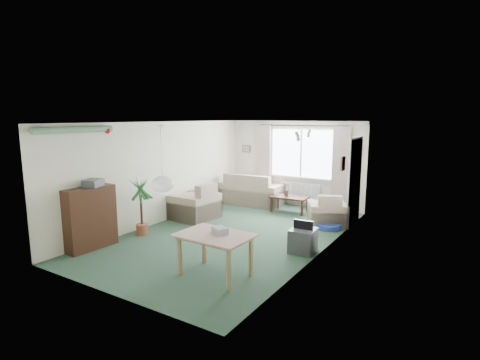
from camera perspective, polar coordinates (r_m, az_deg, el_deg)
The scene contains 25 objects.
ground at distance 8.18m, azimuth -1.12°, elevation -8.27°, with size 6.50×6.50×0.00m, color #2B4937.
window at distance 10.61m, azimuth 9.35°, elevation 4.03°, with size 1.80×0.03×1.30m, color white.
curtain_rod at distance 10.49m, azimuth 9.30°, elevation 8.18°, with size 2.60×0.03×0.03m, color black.
curtain_left at distance 11.04m, azimuth 3.60°, elevation 3.15°, with size 0.45×0.08×2.00m, color beige.
curtain_right at distance 10.16m, azimuth 15.10°, elevation 2.27°, with size 0.45×0.08×2.00m, color beige.
radiator at distance 10.73m, azimuth 9.11°, elevation -1.84°, with size 1.20×0.10×0.55m, color white.
doorway at distance 9.14m, azimuth 17.12°, elevation -0.34°, with size 0.03×0.95×2.00m, color black.
pendant_lamp at distance 5.94m, azimuth -11.71°, elevation -0.61°, with size 0.36×0.36×0.36m, color white.
tinsel_garland at distance 7.48m, azimuth -23.87°, elevation 7.02°, with size 1.60×1.60×0.12m, color #196626.
bauble_cluster_a at distance 7.99m, azimuth 10.32°, elevation 7.37°, with size 0.20×0.20×0.20m, color silver.
bauble_cluster_b at distance 6.77m, azimuth 8.90°, elevation 7.02°, with size 0.20×0.20×0.20m, color silver.
wall_picture_back at distance 11.41m, azimuth 0.97°, elevation 4.79°, with size 0.28×0.03×0.22m, color brown.
wall_picture_right at distance 8.11m, azimuth 15.44°, elevation 2.45°, with size 0.03×0.24×0.30m, color brown.
sofa at distance 10.90m, azimuth 1.91°, elevation -1.30°, with size 1.79×0.95×0.89m, color beige.
armchair_corner at distance 9.04m, azimuth 13.16°, elevation -4.29°, with size 0.85×0.80×0.76m, color #C2BB92.
armchair_left at distance 9.36m, azimuth -6.93°, elevation -3.15°, with size 1.01×0.96×0.91m, color beige.
coffee_table at distance 10.05m, azimuth 7.54°, elevation -3.68°, with size 0.95×0.53×0.43m, color black.
photo_frame at distance 9.98m, azimuth 7.07°, elevation -2.02°, with size 0.12×0.02×0.16m, color #52322A.
bookshelf at distance 7.73m, azimuth -21.85°, elevation -5.41°, with size 0.33×0.98×1.20m, color black.
hifi_box at distance 7.64m, azimuth -21.46°, elevation -0.42°, with size 0.28×0.35×0.14m, color #404145.
houseplant at distance 8.27m, azimuth -14.83°, elevation -3.89°, with size 0.54×0.54×1.25m, color #1F5B30.
dining_table at distance 6.09m, azimuth -3.80°, elevation -11.41°, with size 1.06×0.71×0.66m, color tan.
gift_box at distance 6.00m, azimuth -3.08°, elevation -7.75°, with size 0.25×0.18×0.12m, color #B0B0BB.
tv_cube at distance 7.20m, azimuth 9.57°, elevation -9.08°, with size 0.44×0.49×0.44m, color #333438.
pet_bed at distance 8.81m, azimuth 13.31°, elevation -6.82°, with size 0.58×0.58×0.12m, color navy.
Camera 1 is at (4.25, -6.52, 2.52)m, focal length 28.00 mm.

